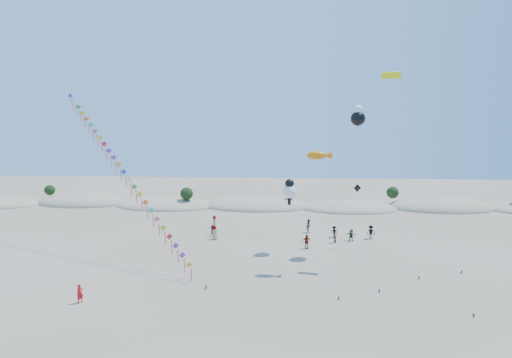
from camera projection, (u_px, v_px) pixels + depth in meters
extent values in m
plane|color=#7B6A55|center=(221.00, 338.00, 30.83)|extent=(160.00, 160.00, 0.00)
ellipsoid|color=tan|center=(82.00, 203.00, 78.06)|extent=(16.00, 8.80, 3.60)
ellipsoid|color=#233D16|center=(82.00, 198.00, 77.92)|extent=(12.80, 5.76, 0.64)
ellipsoid|color=tan|center=(166.00, 206.00, 75.77)|extent=(17.60, 9.68, 3.00)
ellipsoid|color=#233D16|center=(166.00, 201.00, 75.65)|extent=(14.08, 6.34, 0.70)
ellipsoid|color=tan|center=(256.00, 206.00, 75.55)|extent=(19.00, 10.45, 3.40)
ellipsoid|color=#233D16|center=(256.00, 201.00, 75.41)|extent=(15.20, 6.84, 0.76)
ellipsoid|color=tan|center=(349.00, 209.00, 73.26)|extent=(16.40, 9.02, 2.80)
ellipsoid|color=#233D16|center=(349.00, 205.00, 73.14)|extent=(13.12, 5.90, 0.66)
ellipsoid|color=tan|center=(440.00, 208.00, 74.12)|extent=(18.00, 9.90, 3.80)
ellipsoid|color=#233D16|center=(441.00, 202.00, 73.97)|extent=(14.40, 6.48, 0.72)
sphere|color=black|center=(50.00, 190.00, 78.25)|extent=(1.90, 1.90, 1.90)
sphere|color=black|center=(187.00, 194.00, 73.99)|extent=(2.20, 2.20, 2.20)
sphere|color=black|center=(290.00, 194.00, 74.98)|extent=(1.60, 1.60, 1.60)
sphere|color=black|center=(393.00, 193.00, 75.30)|extent=(2.10, 2.10, 2.10)
cube|color=#3F2D1E|center=(206.00, 287.00, 39.63)|extent=(0.12, 0.12, 0.35)
cylinder|color=silver|center=(127.00, 177.00, 47.26)|extent=(20.25, 17.03, 18.42)
cube|color=#FBA227|center=(189.00, 265.00, 41.07)|extent=(1.22, 0.48, 1.28)
cube|color=#F26676|center=(191.00, 275.00, 41.27)|extent=(0.19, 0.45, 1.55)
cube|color=purple|center=(182.00, 255.00, 41.67)|extent=(1.22, 0.48, 1.28)
cube|color=#F26676|center=(185.00, 266.00, 41.87)|extent=(0.19, 0.45, 1.55)
cube|color=#5E29A7|center=(176.00, 246.00, 42.27)|extent=(1.22, 0.48, 1.28)
cube|color=#F26676|center=(178.00, 256.00, 42.47)|extent=(0.19, 0.45, 1.55)
cube|color=red|center=(169.00, 237.00, 42.87)|extent=(1.22, 0.48, 1.28)
cube|color=#F26676|center=(172.00, 247.00, 43.07)|extent=(0.19, 0.45, 1.55)
cube|color=yellow|center=(163.00, 228.00, 43.47)|extent=(1.22, 0.48, 1.28)
cube|color=#F26676|center=(165.00, 238.00, 43.67)|extent=(0.19, 0.45, 1.55)
cube|color=#F04B85|center=(157.00, 219.00, 44.07)|extent=(1.22, 0.48, 1.28)
cube|color=#F26676|center=(159.00, 229.00, 44.27)|extent=(0.19, 0.45, 1.55)
cube|color=#1AC3AC|center=(151.00, 211.00, 44.67)|extent=(1.22, 0.48, 1.28)
cube|color=#F26676|center=(153.00, 221.00, 44.87)|extent=(0.19, 0.45, 1.55)
cube|color=orange|center=(145.00, 202.00, 45.27)|extent=(1.22, 0.48, 1.28)
cube|color=#F26676|center=(148.00, 212.00, 45.47)|extent=(0.19, 0.45, 1.55)
cube|color=yellow|center=(140.00, 194.00, 45.87)|extent=(1.22, 0.48, 1.28)
cube|color=#F26676|center=(142.00, 204.00, 46.07)|extent=(0.19, 0.45, 1.55)
cube|color=green|center=(134.00, 187.00, 46.47)|extent=(1.22, 0.48, 1.28)
cube|color=#F26676|center=(137.00, 197.00, 46.67)|extent=(0.19, 0.45, 1.55)
cube|color=silver|center=(129.00, 179.00, 47.07)|extent=(1.22, 0.48, 1.28)
cube|color=#F26676|center=(131.00, 189.00, 47.27)|extent=(0.19, 0.45, 1.55)
cube|color=blue|center=(124.00, 172.00, 47.67)|extent=(1.22, 0.48, 1.28)
cube|color=#F26676|center=(126.00, 181.00, 47.87)|extent=(0.19, 0.45, 1.55)
cube|color=#FBA227|center=(119.00, 165.00, 48.26)|extent=(1.22, 0.48, 1.28)
cube|color=#F26676|center=(121.00, 174.00, 48.47)|extent=(0.19, 0.45, 1.55)
cube|color=purple|center=(114.00, 158.00, 48.86)|extent=(1.22, 0.48, 1.28)
cube|color=#F26676|center=(116.00, 167.00, 49.07)|extent=(0.19, 0.45, 1.55)
cube|color=#5E29A7|center=(109.00, 151.00, 49.46)|extent=(1.22, 0.48, 1.28)
cube|color=#F26676|center=(111.00, 160.00, 49.67)|extent=(0.19, 0.45, 1.55)
cube|color=red|center=(104.00, 144.00, 50.06)|extent=(1.22, 0.48, 1.28)
cube|color=#F26676|center=(106.00, 153.00, 50.27)|extent=(0.19, 0.45, 1.55)
cube|color=yellow|center=(100.00, 138.00, 50.66)|extent=(1.22, 0.48, 1.28)
cube|color=#F26676|center=(102.00, 147.00, 50.87)|extent=(0.19, 0.45, 1.55)
cube|color=#F04B85|center=(95.00, 131.00, 51.26)|extent=(1.22, 0.48, 1.28)
cube|color=#F26676|center=(97.00, 140.00, 51.47)|extent=(0.19, 0.45, 1.55)
cube|color=#1AC3AC|center=(91.00, 125.00, 51.86)|extent=(1.22, 0.48, 1.28)
cube|color=#F26676|center=(93.00, 134.00, 52.06)|extent=(0.19, 0.45, 1.55)
cube|color=orange|center=(87.00, 119.00, 52.46)|extent=(1.22, 0.48, 1.28)
cube|color=#F26676|center=(89.00, 128.00, 52.66)|extent=(0.19, 0.45, 1.55)
cube|color=yellow|center=(82.00, 113.00, 53.06)|extent=(1.22, 0.48, 1.28)
cube|color=#F26676|center=(85.00, 122.00, 53.26)|extent=(0.19, 0.45, 1.55)
cube|color=green|center=(78.00, 107.00, 53.66)|extent=(1.22, 0.48, 1.28)
cube|color=#F26676|center=(80.00, 116.00, 53.86)|extent=(0.19, 0.45, 1.55)
cube|color=silver|center=(74.00, 101.00, 54.26)|extent=(1.22, 0.48, 1.28)
cube|color=#F26676|center=(76.00, 110.00, 54.46)|extent=(0.19, 0.45, 1.55)
cube|color=blue|center=(70.00, 96.00, 54.86)|extent=(1.22, 0.48, 1.28)
cube|color=#F26676|center=(73.00, 105.00, 55.06)|extent=(0.19, 0.45, 1.55)
cube|color=#3F2D1E|center=(379.00, 291.00, 38.84)|extent=(0.10, 0.10, 0.30)
cylinder|color=silver|center=(346.00, 220.00, 41.38)|extent=(5.43, 6.60, 11.88)
ellipsoid|color=orange|center=(316.00, 155.00, 43.89)|extent=(2.03, 0.89, 0.89)
cone|color=orange|center=(328.00, 155.00, 43.83)|extent=(0.81, 0.81, 0.81)
cube|color=#3F2D1E|center=(339.00, 298.00, 37.32)|extent=(0.10, 0.10, 0.30)
cylinder|color=silver|center=(310.00, 238.00, 43.63)|extent=(4.14, 13.58, 7.14)
sphere|color=white|center=(289.00, 192.00, 49.92)|extent=(1.59, 1.59, 1.59)
sphere|color=black|center=(289.00, 183.00, 49.77)|extent=(1.06, 1.06, 1.06)
cube|color=black|center=(289.00, 202.00, 50.09)|extent=(0.35, 0.18, 0.80)
cube|color=#3F2D1E|center=(419.00, 277.00, 41.99)|extent=(0.10, 0.10, 0.30)
cylinder|color=silver|center=(386.00, 192.00, 45.58)|extent=(4.88, 9.30, 15.58)
sphere|color=black|center=(358.00, 119.00, 49.14)|extent=(1.68, 1.68, 1.68)
sphere|color=white|center=(358.00, 110.00, 48.99)|extent=(1.09, 1.09, 1.09)
cube|color=white|center=(357.00, 129.00, 49.32)|extent=(0.35, 0.18, 0.80)
cube|color=white|center=(352.00, 119.00, 49.18)|extent=(0.60, 0.15, 0.25)
cube|color=white|center=(364.00, 119.00, 49.10)|extent=(0.60, 0.15, 0.25)
cube|color=#3F2D1E|center=(474.00, 315.00, 34.10)|extent=(0.10, 0.10, 0.30)
cylinder|color=silver|center=(427.00, 179.00, 39.74)|extent=(3.86, 14.21, 20.16)
cube|color=#E7E80C|center=(391.00, 75.00, 45.35)|extent=(2.04, 0.83, 0.72)
cube|color=black|center=(391.00, 75.00, 45.37)|extent=(1.98, 0.52, 0.19)
cube|color=#3F2D1E|center=(462.00, 272.00, 43.47)|extent=(0.10, 0.10, 0.30)
cylinder|color=silver|center=(405.00, 227.00, 47.79)|extent=(9.15, 9.27, 7.17)
cube|color=black|center=(357.00, 188.00, 52.08)|extent=(0.96, 0.28, 0.98)
imported|color=red|center=(80.00, 294.00, 36.61)|extent=(0.67, 0.71, 1.63)
imported|color=slate|center=(215.00, 232.00, 55.32)|extent=(1.06, 0.99, 1.81)
imported|color=slate|center=(307.00, 242.00, 51.46)|extent=(1.11, 0.74, 1.75)
imported|color=slate|center=(334.00, 232.00, 56.22)|extent=(1.11, 1.05, 1.51)
imported|color=slate|center=(309.00, 226.00, 58.55)|extent=(0.89, 1.03, 1.83)
imported|color=slate|center=(351.00, 235.00, 54.73)|extent=(1.45, 0.73, 1.50)
imported|color=slate|center=(334.00, 237.00, 53.86)|extent=(0.87, 0.93, 1.53)
imported|color=slate|center=(213.00, 231.00, 56.67)|extent=(0.93, 0.86, 1.54)
imported|color=slate|center=(371.00, 232.00, 55.56)|extent=(1.28, 0.94, 1.77)
imported|color=slate|center=(214.00, 221.00, 61.32)|extent=(0.61, 0.87, 1.69)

